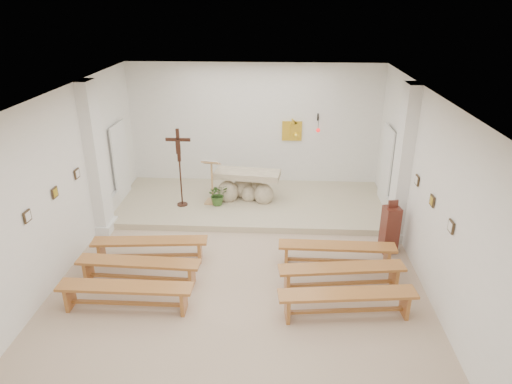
# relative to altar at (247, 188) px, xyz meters

# --- Properties ---
(ground) EXTENTS (7.00, 10.00, 0.00)m
(ground) POSITION_rel_altar_xyz_m (0.13, -3.60, -0.48)
(ground) COLOR tan
(ground) RESTS_ON ground
(wall_left) EXTENTS (0.02, 10.00, 3.50)m
(wall_left) POSITION_rel_altar_xyz_m (-3.36, -3.60, 1.27)
(wall_left) COLOR white
(wall_left) RESTS_ON ground
(wall_right) EXTENTS (0.02, 10.00, 3.50)m
(wall_right) POSITION_rel_altar_xyz_m (3.62, -3.60, 1.27)
(wall_right) COLOR white
(wall_right) RESTS_ON ground
(wall_back) EXTENTS (7.00, 0.02, 3.50)m
(wall_back) POSITION_rel_altar_xyz_m (0.13, 1.39, 1.27)
(wall_back) COLOR white
(wall_back) RESTS_ON ground
(ceiling) EXTENTS (7.00, 10.00, 0.02)m
(ceiling) POSITION_rel_altar_xyz_m (0.13, -3.60, 3.01)
(ceiling) COLOR silver
(ceiling) RESTS_ON wall_back
(sanctuary_platform) EXTENTS (6.98, 3.00, 0.15)m
(sanctuary_platform) POSITION_rel_altar_xyz_m (0.13, -0.10, -0.41)
(sanctuary_platform) COLOR tan
(sanctuary_platform) RESTS_ON ground
(pilaster_left) EXTENTS (0.26, 0.55, 3.50)m
(pilaster_left) POSITION_rel_altar_xyz_m (-3.24, -1.60, 1.27)
(pilaster_left) COLOR white
(pilaster_left) RESTS_ON ground
(pilaster_right) EXTENTS (0.26, 0.55, 3.50)m
(pilaster_right) POSITION_rel_altar_xyz_m (3.50, -1.60, 1.27)
(pilaster_right) COLOR white
(pilaster_right) RESTS_ON ground
(gold_wall_relief) EXTENTS (0.55, 0.04, 0.55)m
(gold_wall_relief) POSITION_rel_altar_xyz_m (1.18, 1.36, 1.17)
(gold_wall_relief) COLOR yellow
(gold_wall_relief) RESTS_ON wall_back
(sanctuary_lamp) EXTENTS (0.11, 0.36, 0.44)m
(sanctuary_lamp) POSITION_rel_altar_xyz_m (1.88, 1.11, 1.33)
(sanctuary_lamp) COLOR black
(sanctuary_lamp) RESTS_ON wall_back
(station_frame_left_front) EXTENTS (0.03, 0.20, 0.20)m
(station_frame_left_front) POSITION_rel_altar_xyz_m (-3.34, -4.40, 1.24)
(station_frame_left_front) COLOR #3A2B19
(station_frame_left_front) RESTS_ON wall_left
(station_frame_left_mid) EXTENTS (0.03, 0.20, 0.20)m
(station_frame_left_mid) POSITION_rel_altar_xyz_m (-3.34, -3.40, 1.24)
(station_frame_left_mid) COLOR #3A2B19
(station_frame_left_mid) RESTS_ON wall_left
(station_frame_left_rear) EXTENTS (0.03, 0.20, 0.20)m
(station_frame_left_rear) POSITION_rel_altar_xyz_m (-3.34, -2.40, 1.24)
(station_frame_left_rear) COLOR #3A2B19
(station_frame_left_rear) RESTS_ON wall_left
(station_frame_right_front) EXTENTS (0.03, 0.20, 0.20)m
(station_frame_right_front) POSITION_rel_altar_xyz_m (3.60, -4.40, 1.24)
(station_frame_right_front) COLOR #3A2B19
(station_frame_right_front) RESTS_ON wall_right
(station_frame_right_mid) EXTENTS (0.03, 0.20, 0.20)m
(station_frame_right_mid) POSITION_rel_altar_xyz_m (3.60, -3.40, 1.24)
(station_frame_right_mid) COLOR #3A2B19
(station_frame_right_mid) RESTS_ON wall_right
(station_frame_right_rear) EXTENTS (0.03, 0.20, 0.20)m
(station_frame_right_rear) POSITION_rel_altar_xyz_m (3.60, -2.40, 1.24)
(station_frame_right_rear) COLOR #3A2B19
(station_frame_right_rear) RESTS_ON wall_right
(radiator_left) EXTENTS (0.10, 0.85, 0.52)m
(radiator_left) POSITION_rel_altar_xyz_m (-3.30, -0.90, -0.21)
(radiator_left) COLOR silver
(radiator_left) RESTS_ON ground
(radiator_right) EXTENTS (0.10, 0.85, 0.52)m
(radiator_right) POSITION_rel_altar_xyz_m (3.56, -0.90, -0.21)
(radiator_right) COLOR silver
(radiator_right) RESTS_ON ground
(altar) EXTENTS (1.74, 0.84, 0.87)m
(altar) POSITION_rel_altar_xyz_m (0.00, 0.00, 0.00)
(altar) COLOR beige
(altar) RESTS_ON sanctuary_platform
(lectern) EXTENTS (0.48, 0.42, 1.21)m
(lectern) POSITION_rel_altar_xyz_m (-0.87, -0.27, 0.27)
(lectern) COLOR tan
(lectern) RESTS_ON sanctuary_platform
(crucifix_stand) EXTENTS (0.61, 0.27, 2.02)m
(crucifix_stand) POSITION_rel_altar_xyz_m (-1.63, -0.46, 0.83)
(crucifix_stand) COLOR #361A11
(crucifix_stand) RESTS_ON sanctuary_platform
(potted_plant) EXTENTS (0.65, 0.62, 0.56)m
(potted_plant) POSITION_rel_altar_xyz_m (-0.71, -0.38, -0.05)
(potted_plant) COLOR #385D25
(potted_plant) RESTS_ON sanctuary_platform
(donation_pedestal) EXTENTS (0.38, 0.38, 1.21)m
(donation_pedestal) POSITION_rel_altar_xyz_m (3.23, -2.26, 0.05)
(donation_pedestal) COLOR #501E17
(donation_pedestal) RESTS_ON ground
(bench_left_front) EXTENTS (2.38, 0.57, 0.50)m
(bench_left_front) POSITION_rel_altar_xyz_m (-1.79, -2.93, -0.11)
(bench_left_front) COLOR #AE6232
(bench_left_front) RESTS_ON ground
(bench_right_front) EXTENTS (2.36, 0.40, 0.50)m
(bench_right_front) POSITION_rel_altar_xyz_m (2.04, -2.93, -0.11)
(bench_right_front) COLOR #AE6232
(bench_right_front) RESTS_ON ground
(bench_left_second) EXTENTS (2.37, 0.47, 0.50)m
(bench_left_second) POSITION_rel_altar_xyz_m (-1.79, -3.73, -0.11)
(bench_left_second) COLOR #AE6232
(bench_left_second) RESTS_ON ground
(bench_right_second) EXTENTS (2.38, 0.67, 0.50)m
(bench_right_second) POSITION_rel_altar_xyz_m (2.04, -3.73, -0.11)
(bench_right_second) COLOR #AE6232
(bench_right_second) RESTS_ON ground
(bench_left_third) EXTENTS (2.35, 0.38, 0.50)m
(bench_left_third) POSITION_rel_altar_xyz_m (-1.79, -4.54, -0.11)
(bench_left_third) COLOR #AE6232
(bench_left_third) RESTS_ON ground
(bench_right_third) EXTENTS (2.38, 0.62, 0.50)m
(bench_right_third) POSITION_rel_altar_xyz_m (2.04, -4.54, -0.11)
(bench_right_third) COLOR #AE6232
(bench_right_third) RESTS_ON ground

